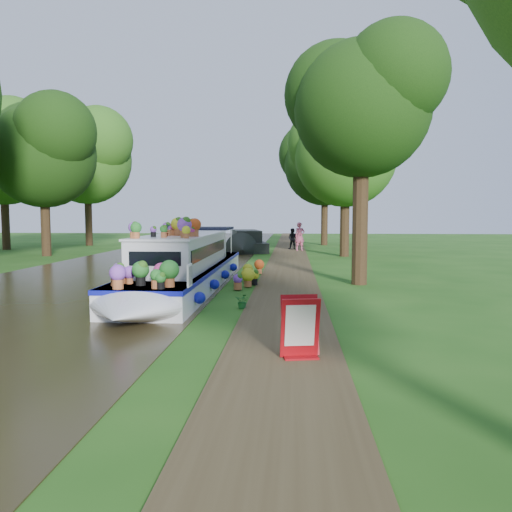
# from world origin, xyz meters

# --- Properties ---
(ground) EXTENTS (100.00, 100.00, 0.00)m
(ground) POSITION_xyz_m (0.00, 0.00, 0.00)
(ground) COLOR #205014
(ground) RESTS_ON ground
(canal_water) EXTENTS (10.00, 100.00, 0.02)m
(canal_water) POSITION_xyz_m (-6.00, 0.00, 0.01)
(canal_water) COLOR black
(canal_water) RESTS_ON ground
(towpath) EXTENTS (2.20, 100.00, 0.03)m
(towpath) POSITION_xyz_m (1.20, 0.00, 0.01)
(towpath) COLOR #41341E
(towpath) RESTS_ON ground
(plant_boat) EXTENTS (2.29, 13.52, 2.23)m
(plant_boat) POSITION_xyz_m (-2.25, 1.19, 0.85)
(plant_boat) COLOR silver
(plant_boat) RESTS_ON canal_water
(tree_near_overhang) EXTENTS (5.52, 5.28, 8.99)m
(tree_near_overhang) POSITION_xyz_m (3.79, 3.06, 6.60)
(tree_near_overhang) COLOR black
(tree_near_overhang) RESTS_ON ground
(tree_near_mid) EXTENTS (6.90, 6.60, 9.40)m
(tree_near_mid) POSITION_xyz_m (4.48, 15.08, 6.44)
(tree_near_mid) COLOR black
(tree_near_mid) RESTS_ON ground
(tree_near_far) EXTENTS (7.59, 7.26, 10.30)m
(tree_near_far) POSITION_xyz_m (3.98, 26.09, 7.05)
(tree_near_far) COLOR black
(tree_near_far) RESTS_ON ground
(tree_far_c) EXTENTS (7.13, 6.82, 9.59)m
(tree_far_c) POSITION_xyz_m (-13.52, 14.08, 6.52)
(tree_far_c) COLOR black
(tree_far_c) RESTS_ON ground
(tree_far_d) EXTENTS (8.05, 7.70, 10.85)m
(tree_far_d) POSITION_xyz_m (-15.02, 24.10, 7.40)
(tree_far_d) COLOR black
(tree_far_d) RESTS_ON ground
(tree_far_h) EXTENTS (7.82, 7.48, 10.49)m
(tree_far_h) POSITION_xyz_m (-19.02, 19.09, 7.14)
(tree_far_h) COLOR black
(tree_far_h) RESTS_ON ground
(second_boat) EXTENTS (3.38, 7.68, 1.42)m
(second_boat) POSITION_xyz_m (-1.75, 18.86, 0.58)
(second_boat) COLOR black
(second_boat) RESTS_ON canal_water
(sandwich_board) EXTENTS (0.71, 0.64, 1.08)m
(sandwich_board) POSITION_xyz_m (1.51, -6.50, 0.52)
(sandwich_board) COLOR #A60B12
(sandwich_board) RESTS_ON towpath
(pedestrian_pink) EXTENTS (0.82, 0.66, 1.95)m
(pedestrian_pink) POSITION_xyz_m (1.90, 19.30, 1.00)
(pedestrian_pink) COLOR #E35D9D
(pedestrian_pink) RESTS_ON towpath
(pedestrian_dark) EXTENTS (0.85, 0.74, 1.50)m
(pedestrian_dark) POSITION_xyz_m (1.43, 20.45, 0.78)
(pedestrian_dark) COLOR black
(pedestrian_dark) RESTS_ON towpath
(verge_plant) EXTENTS (0.47, 0.44, 0.42)m
(verge_plant) POSITION_xyz_m (0.05, -1.95, 0.21)
(verge_plant) COLOR #1D6123
(verge_plant) RESTS_ON ground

